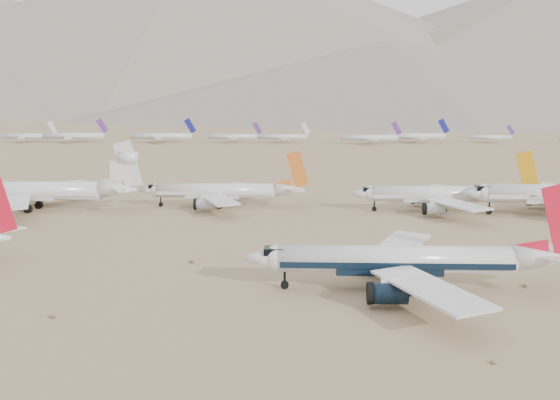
# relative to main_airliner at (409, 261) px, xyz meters

# --- Properties ---
(ground) EXTENTS (7000.00, 7000.00, 0.00)m
(ground) POSITION_rel_main_airliner_xyz_m (-5.87, 0.67, -4.68)
(ground) COLOR #886C4F
(ground) RESTS_ON ground
(main_airliner) EXTENTS (48.26, 47.14, 17.03)m
(main_airliner) POSITION_rel_main_airliner_xyz_m (0.00, 0.00, 0.00)
(main_airliner) COLOR silver
(main_airliner) RESTS_ON ground
(row2_gold_tail) EXTENTS (45.70, 44.70, 16.27)m
(row2_gold_tail) POSITION_rel_main_airliner_xyz_m (20.51, 69.59, -0.13)
(row2_gold_tail) COLOR silver
(row2_gold_tail) RESTS_ON ground
(row2_orange_tail) EXTENTS (43.70, 42.75, 15.59)m
(row2_orange_tail) POSITION_rel_main_airliner_xyz_m (-38.27, 74.54, -0.31)
(row2_orange_tail) COLOR silver
(row2_orange_tail) RESTS_ON ground
(row2_white_trijet) EXTENTS (53.35, 52.14, 18.91)m
(row2_white_trijet) POSITION_rel_main_airliner_xyz_m (-86.23, 66.66, 0.79)
(row2_white_trijet) COLOR silver
(row2_white_trijet) RESTS_ON ground
(distant_storage_row) EXTENTS (477.81, 55.42, 14.68)m
(distant_storage_row) POSITION_rel_main_airliner_xyz_m (-47.57, 336.38, -0.29)
(distant_storage_row) COLOR silver
(distant_storage_row) RESTS_ON ground
(mountain_range) EXTENTS (7354.00, 3024.00, 470.00)m
(mountain_range) POSITION_rel_main_airliner_xyz_m (64.31, 1648.68, 185.63)
(mountain_range) COLOR slate
(mountain_range) RESTS_ON ground
(desert_scrub) EXTENTS (219.83, 121.67, 0.63)m
(desert_scrub) POSITION_rel_main_airliner_xyz_m (-32.78, -23.40, -4.40)
(desert_scrub) COLOR brown
(desert_scrub) RESTS_ON ground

